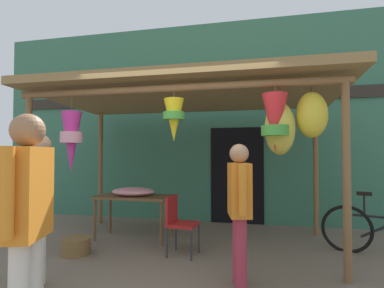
% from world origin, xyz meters
% --- Properties ---
extents(ground_plane, '(30.00, 30.00, 0.00)m').
position_xyz_m(ground_plane, '(0.00, 0.00, 0.00)').
color(ground_plane, '#756656').
extents(shop_facade, '(10.11, 0.29, 4.29)m').
position_xyz_m(shop_facade, '(0.00, 2.72, 2.14)').
color(shop_facade, '#387056').
rests_on(shop_facade, ground_plane).
extents(market_stall_canopy, '(4.76, 2.54, 2.55)m').
position_xyz_m(market_stall_canopy, '(-0.02, 0.77, 2.27)').
color(market_stall_canopy, brown).
rests_on(market_stall_canopy, ground_plane).
extents(display_table, '(1.27, 0.63, 0.73)m').
position_xyz_m(display_table, '(-1.08, 1.03, 0.65)').
color(display_table, brown).
rests_on(display_table, ground_plane).
extents(flower_heap_on_table, '(0.74, 0.52, 0.14)m').
position_xyz_m(flower_heap_on_table, '(-1.09, 1.03, 0.80)').
color(flower_heap_on_table, pink).
rests_on(flower_heap_on_table, display_table).
extents(folding_chair, '(0.43, 0.43, 0.84)m').
position_xyz_m(folding_chair, '(-0.12, 0.40, 0.50)').
color(folding_chair, '#AD1E1E').
rests_on(folding_chair, ground_plane).
extents(wicker_basket_by_table, '(0.41, 0.41, 0.23)m').
position_xyz_m(wicker_basket_by_table, '(-1.57, 0.09, 0.12)').
color(wicker_basket_by_table, brown).
rests_on(wicker_basket_by_table, ground_plane).
extents(vendor_in_orange, '(0.41, 0.51, 1.67)m').
position_xyz_m(vendor_in_orange, '(-1.31, -0.98, 0.99)').
color(vendor_in_orange, silver).
rests_on(vendor_in_orange, ground_plane).
extents(shopper_by_bananas, '(0.30, 0.58, 1.56)m').
position_xyz_m(shopper_by_bananas, '(0.82, -0.47, 0.92)').
color(shopper_by_bananas, '#B23347').
rests_on(shopper_by_bananas, ground_plane).
extents(passerby_at_right, '(0.32, 0.57, 1.74)m').
position_xyz_m(passerby_at_right, '(-0.56, -2.02, 1.04)').
color(passerby_at_right, silver).
rests_on(passerby_at_right, ground_plane).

